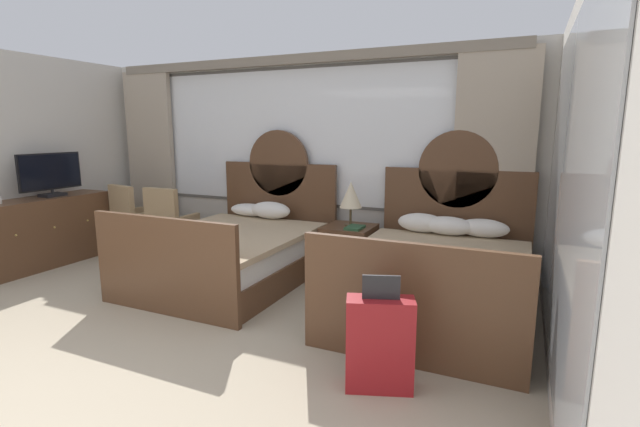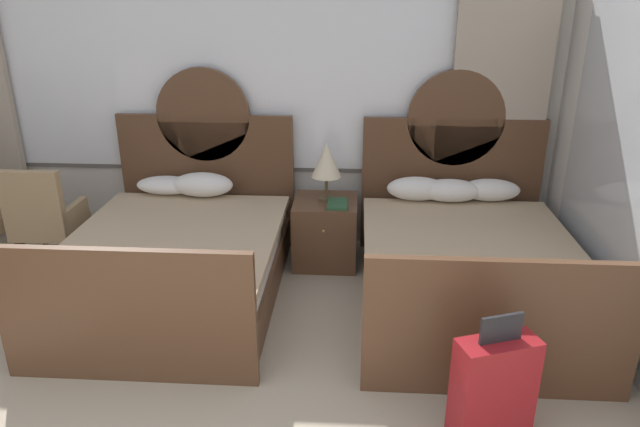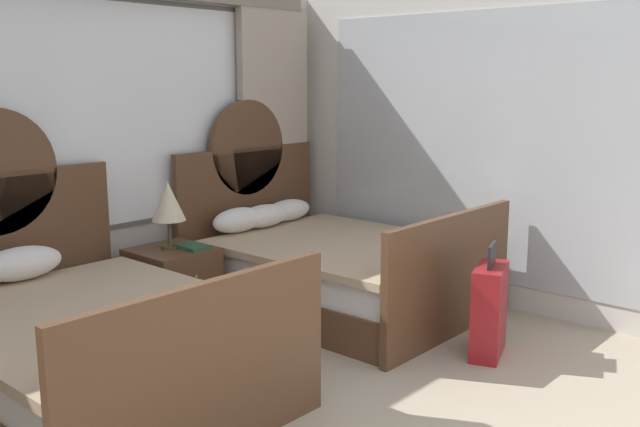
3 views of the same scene
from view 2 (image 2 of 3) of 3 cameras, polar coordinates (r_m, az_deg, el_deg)
The scene contains 8 objects.
wall_back_window at distance 5.61m, azimuth -9.08°, elevation 11.11°, with size 6.13×0.22×2.70m.
bed_near_window at distance 4.93m, azimuth -13.66°, elevation -4.03°, with size 1.67×2.26×1.74m.
bed_near_mirror at distance 4.80m, azimuth 14.13°, elevation -4.72°, with size 1.67×2.26×1.74m.
nightstand_between_beds at distance 5.35m, azimuth 0.53°, elevation -1.78°, with size 0.57×0.60×0.61m.
table_lamp_on_nightstand at distance 5.14m, azimuth 0.64°, elevation 5.23°, with size 0.27×0.27×0.53m.
book_on_nightstand at distance 5.12m, azimuth 1.73°, elevation 0.96°, with size 0.18×0.26×0.03m.
armchair_by_window_left at distance 5.66m, azimuth -25.55°, elevation -0.28°, with size 0.53×0.53×0.99m.
suitcase_on_floor at distance 3.51m, azimuth 16.69°, elevation -16.28°, with size 0.49×0.33×0.81m.
Camera 2 is at (1.22, -1.11, 2.43)m, focal length 32.47 mm.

